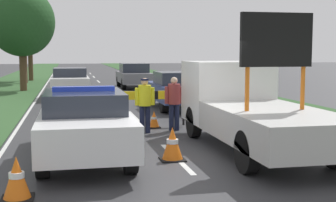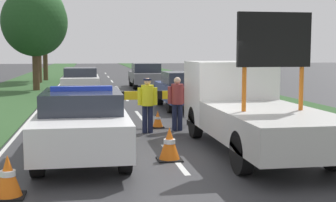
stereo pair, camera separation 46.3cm
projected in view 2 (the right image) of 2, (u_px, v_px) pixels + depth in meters
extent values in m
plane|color=#333335|center=(172.00, 156.00, 10.33)|extent=(160.00, 160.00, 0.00)
cube|color=silver|center=(174.00, 158.00, 10.11)|extent=(0.12, 2.92, 0.01)
cube|color=silver|center=(140.00, 116.00, 16.61)|extent=(0.12, 2.92, 0.01)
cube|color=silver|center=(125.00, 98.00, 23.10)|extent=(0.12, 2.92, 0.01)
cube|color=silver|center=(117.00, 88.00, 29.60)|extent=(0.12, 2.92, 0.01)
cube|color=silver|center=(112.00, 81.00, 36.10)|extent=(0.12, 2.92, 0.01)
cube|color=silver|center=(108.00, 77.00, 42.59)|extent=(0.12, 2.92, 0.01)
cube|color=silver|center=(106.00, 73.00, 49.09)|extent=(0.12, 2.92, 0.01)
cube|color=silver|center=(49.00, 97.00, 23.65)|extent=(0.10, 58.35, 0.01)
cube|color=silver|center=(194.00, 95.00, 24.91)|extent=(0.10, 58.35, 0.01)
cube|color=#2D5128|center=(20.00, 88.00, 28.93)|extent=(4.18, 120.00, 0.03)
cube|color=#2D5128|center=(207.00, 86.00, 30.93)|extent=(4.18, 120.00, 0.03)
cube|color=white|center=(82.00, 125.00, 10.16)|extent=(1.84, 4.88, 0.67)
cube|color=#282D38|center=(82.00, 101.00, 9.96)|extent=(1.62, 2.24, 0.43)
cylinder|color=black|center=(51.00, 130.00, 11.55)|extent=(0.24, 0.73, 0.73)
cylinder|color=black|center=(116.00, 128.00, 11.82)|extent=(0.24, 0.73, 0.73)
cylinder|color=black|center=(38.00, 157.00, 8.58)|extent=(0.24, 0.73, 0.73)
cylinder|color=black|center=(125.00, 154.00, 8.85)|extent=(0.24, 0.73, 0.73)
cube|color=#1E38C6|center=(82.00, 88.00, 9.93)|extent=(1.29, 0.24, 0.10)
cube|color=#193399|center=(82.00, 124.00, 10.16)|extent=(1.85, 4.00, 0.10)
cube|color=black|center=(84.00, 113.00, 12.60)|extent=(1.01, 0.08, 0.40)
cube|color=white|center=(229.00, 92.00, 12.56)|extent=(2.09, 1.86, 1.62)
cube|color=#232833|center=(220.00, 79.00, 13.42)|extent=(1.78, 0.04, 0.71)
cube|color=#B2B2AD|center=(272.00, 127.00, 9.67)|extent=(2.09, 4.15, 0.67)
cylinder|color=#D16619|center=(244.00, 89.00, 9.48)|extent=(0.09, 0.09, 0.90)
cylinder|color=#D16619|center=(301.00, 89.00, 9.69)|extent=(0.09, 0.09, 0.90)
cube|color=black|center=(274.00, 40.00, 9.48)|extent=(1.55, 0.12, 1.10)
cylinder|color=black|center=(195.00, 122.00, 12.49)|extent=(0.24, 0.83, 0.83)
cylinder|color=black|center=(261.00, 120.00, 12.80)|extent=(0.24, 0.83, 0.83)
cylinder|color=black|center=(242.00, 153.00, 8.73)|extent=(0.24, 0.83, 0.83)
cylinder|color=black|center=(334.00, 149.00, 9.04)|extent=(0.24, 0.83, 0.83)
cylinder|color=black|center=(97.00, 114.00, 14.14)|extent=(0.07, 0.07, 0.83)
cylinder|color=black|center=(188.00, 112.00, 14.61)|extent=(0.07, 0.07, 0.83)
cube|color=yellow|center=(95.00, 96.00, 14.07)|extent=(0.58, 0.08, 0.25)
cube|color=black|center=(115.00, 96.00, 14.17)|extent=(0.58, 0.08, 0.25)
cube|color=yellow|center=(134.00, 95.00, 14.27)|extent=(0.58, 0.08, 0.25)
cube|color=black|center=(153.00, 95.00, 14.37)|extent=(0.58, 0.08, 0.25)
cube|color=yellow|center=(171.00, 95.00, 14.47)|extent=(0.58, 0.08, 0.25)
cube|color=black|center=(190.00, 95.00, 14.56)|extent=(0.58, 0.08, 0.25)
cylinder|color=#191E38|center=(145.00, 119.00, 13.21)|extent=(0.15, 0.15, 0.78)
cylinder|color=#191E38|center=(150.00, 119.00, 13.23)|extent=(0.15, 0.15, 0.78)
cylinder|color=yellow|center=(147.00, 95.00, 13.15)|extent=(0.36, 0.36, 0.58)
cylinder|color=yellow|center=(140.00, 96.00, 13.11)|extent=(0.12, 0.12, 0.49)
cylinder|color=yellow|center=(155.00, 96.00, 13.19)|extent=(0.12, 0.12, 0.49)
sphere|color=tan|center=(147.00, 81.00, 13.11)|extent=(0.20, 0.20, 0.20)
cylinder|color=#141933|center=(147.00, 79.00, 13.10)|extent=(0.23, 0.23, 0.05)
cylinder|color=#191E38|center=(175.00, 117.00, 13.58)|extent=(0.15, 0.15, 0.78)
cylinder|color=#191E38|center=(180.00, 117.00, 13.61)|extent=(0.15, 0.15, 0.78)
cylinder|color=maroon|center=(177.00, 94.00, 13.52)|extent=(0.36, 0.36, 0.58)
cylinder|color=maroon|center=(170.00, 95.00, 13.49)|extent=(0.12, 0.12, 0.50)
cylinder|color=maroon|center=(185.00, 95.00, 13.56)|extent=(0.12, 0.12, 0.50)
sphere|color=beige|center=(177.00, 81.00, 13.48)|extent=(0.20, 0.20, 0.20)
cube|color=black|center=(194.00, 119.00, 15.94)|extent=(0.39, 0.39, 0.03)
cone|color=orange|center=(194.00, 111.00, 15.91)|extent=(0.33, 0.33, 0.52)
cylinder|color=white|center=(194.00, 110.00, 15.91)|extent=(0.19, 0.19, 0.07)
cube|color=black|center=(158.00, 127.00, 14.15)|extent=(0.37, 0.37, 0.03)
cone|color=orange|center=(158.00, 119.00, 14.12)|extent=(0.31, 0.31, 0.48)
cylinder|color=white|center=(158.00, 118.00, 14.12)|extent=(0.18, 0.18, 0.07)
cube|color=black|center=(9.00, 196.00, 7.38)|extent=(0.50, 0.50, 0.03)
cone|color=orange|center=(8.00, 175.00, 7.35)|extent=(0.42, 0.42, 0.65)
cylinder|color=white|center=(8.00, 173.00, 7.34)|extent=(0.24, 0.24, 0.09)
cube|color=black|center=(169.00, 159.00, 9.92)|extent=(0.52, 0.52, 0.03)
cone|color=orange|center=(169.00, 143.00, 9.88)|extent=(0.44, 0.44, 0.68)
cylinder|color=white|center=(169.00, 141.00, 9.88)|extent=(0.25, 0.25, 0.10)
cube|color=navy|center=(184.00, 92.00, 18.93)|extent=(1.84, 4.32, 0.63)
cube|color=#282D38|center=(185.00, 78.00, 18.74)|extent=(1.62, 1.99, 0.49)
cylinder|color=black|center=(160.00, 96.00, 20.14)|extent=(0.24, 0.72, 0.72)
cylinder|color=black|center=(196.00, 96.00, 20.41)|extent=(0.24, 0.72, 0.72)
cylinder|color=black|center=(170.00, 103.00, 17.52)|extent=(0.24, 0.72, 0.72)
cylinder|color=black|center=(212.00, 102.00, 17.79)|extent=(0.24, 0.72, 0.72)
cube|color=silver|center=(81.00, 83.00, 23.67)|extent=(1.79, 4.52, 0.70)
cube|color=#282D38|center=(81.00, 72.00, 23.48)|extent=(1.57, 2.08, 0.43)
cylinder|color=black|center=(67.00, 88.00, 24.95)|extent=(0.24, 0.71, 0.71)
cylinder|color=black|center=(96.00, 88.00, 25.21)|extent=(0.24, 0.71, 0.71)
cylinder|color=black|center=(64.00, 92.00, 22.20)|extent=(0.24, 0.71, 0.71)
cylinder|color=black|center=(97.00, 92.00, 22.46)|extent=(0.24, 0.71, 0.71)
cube|color=slate|center=(146.00, 77.00, 29.79)|extent=(1.87, 4.54, 0.64)
cube|color=#282D38|center=(146.00, 68.00, 29.59)|extent=(1.64, 2.09, 0.57)
cylinder|color=black|center=(131.00, 81.00, 31.07)|extent=(0.24, 0.68, 0.68)
cylinder|color=black|center=(155.00, 81.00, 31.34)|extent=(0.24, 0.68, 0.68)
cylinder|color=black|center=(135.00, 84.00, 28.31)|extent=(0.24, 0.68, 0.68)
cylinder|color=black|center=(162.00, 84.00, 28.58)|extent=(0.24, 0.68, 0.68)
cylinder|color=#4C3823|center=(39.00, 60.00, 33.95)|extent=(0.40, 0.40, 3.40)
ellipsoid|color=#2D662D|center=(37.00, 15.00, 33.61)|extent=(4.00, 4.00, 4.20)
cylinder|color=#4C3823|center=(45.00, 59.00, 36.83)|extent=(0.36, 0.36, 3.37)
ellipsoid|color=#1E471E|center=(44.00, 24.00, 36.54)|extent=(2.82, 2.82, 2.96)
cylinder|color=#4C3823|center=(36.00, 69.00, 27.34)|extent=(0.39, 0.39, 2.57)
ellipsoid|color=#1E471E|center=(35.00, 22.00, 27.05)|extent=(3.78, 3.78, 3.97)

